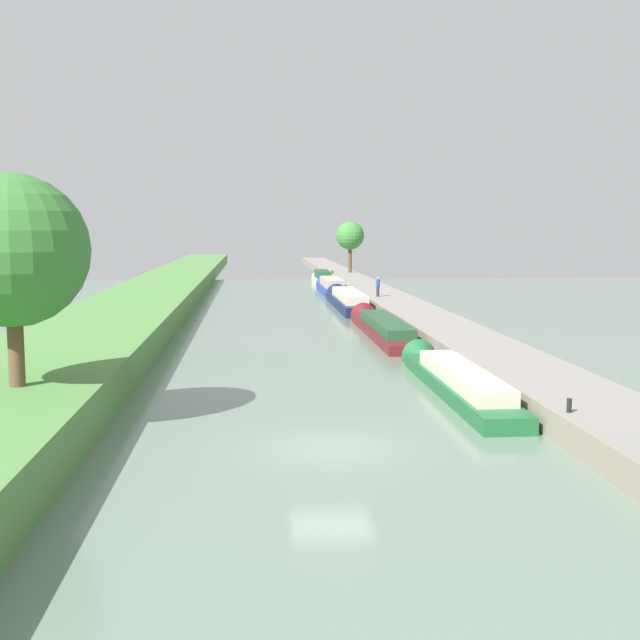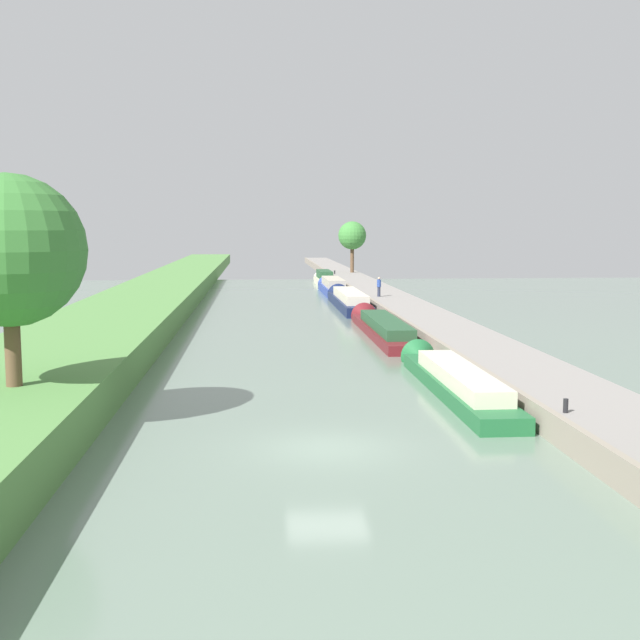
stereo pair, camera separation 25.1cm
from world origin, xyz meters
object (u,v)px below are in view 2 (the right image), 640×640
person_walking (379,286)px  mooring_bollard_near (566,406)px  narrowboat_blue (332,286)px  narrowboat_green (452,379)px  mooring_bollard_far (335,272)px  narrowboat_maroon (381,327)px  narrowboat_navy (348,300)px  narrowboat_cream (324,278)px

person_walking → mooring_bollard_near: bearing=-90.8°
narrowboat_blue → person_walking: 15.61m
narrowboat_green → mooring_bollard_far: mooring_bollard_far is taller
mooring_bollard_near → mooring_bollard_far: same height
narrowboat_green → person_walking: bearing=86.3°
narrowboat_maroon → narrowboat_blue: (-0.11, 32.40, 0.17)m
narrowboat_navy → person_walking: bearing=-7.0°
mooring_bollard_near → person_walking: bearing=89.2°
narrowboat_cream → mooring_bollard_near: size_ratio=22.70×
narrowboat_blue → mooring_bollard_far: narrowboat_blue is taller
narrowboat_cream → narrowboat_navy: bearing=-90.5°
narrowboat_green → narrowboat_maroon: narrowboat_maroon is taller
narrowboat_navy → narrowboat_blue: bearing=89.8°
narrowboat_green → mooring_bollard_near: bearing=-78.1°
narrowboat_green → narrowboat_cream: (-0.12, 62.52, 0.20)m
narrowboat_green → mooring_bollard_far: (1.67, 67.48, 0.65)m
narrowboat_maroon → person_walking: person_walking is taller
person_walking → narrowboat_maroon: bearing=-98.2°
narrowboat_navy → narrowboat_blue: narrowboat_blue is taller
narrowboat_green → narrowboat_navy: (-0.35, 34.93, 0.12)m
mooring_bollard_far → narrowboat_cream: bearing=-109.9°
narrowboat_maroon → narrowboat_cream: 44.95m
narrowboat_green → mooring_bollard_far: bearing=88.6°
narrowboat_maroon → mooring_bollard_near: size_ratio=37.96×
narrowboat_maroon → narrowboat_navy: 17.37m
narrowboat_navy → mooring_bollard_near: (2.02, -42.88, 0.52)m
narrowboat_blue → person_walking: person_walking is taller
mooring_bollard_near → narrowboat_cream: bearing=91.5°
narrowboat_maroon → narrowboat_navy: size_ratio=1.01×
narrowboat_green → narrowboat_cream: 62.52m
narrowboat_blue → mooring_bollard_far: (1.98, 17.51, 0.48)m
person_walking → mooring_bollard_far: person_walking is taller
narrowboat_maroon → narrowboat_cream: narrowboat_cream is taller
narrowboat_navy → narrowboat_blue: 15.04m
narrowboat_blue → mooring_bollard_far: size_ratio=29.17×
narrowboat_maroon → mooring_bollard_far: (1.88, 49.91, 0.66)m
narrowboat_maroon → person_walking: 17.27m
narrowboat_green → person_walking: person_walking is taller
narrowboat_navy → mooring_bollard_far: 32.61m
narrowboat_green → mooring_bollard_far: size_ratio=32.20×
narrowboat_navy → narrowboat_maroon: bearing=-89.5°
mooring_bollard_near → narrowboat_blue: bearing=92.0°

